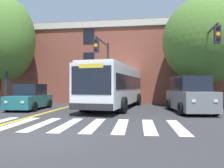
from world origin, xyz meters
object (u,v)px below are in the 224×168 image
(city_bus, at_px, (116,86))
(car_grey_far_lane, at_px, (190,95))
(car_tan_behind_bus, at_px, (124,93))
(street_tree_curbside_small, at_px, (8,40))
(traffic_light_overhead, at_px, (103,60))
(street_tree_curbside_large, at_px, (205,41))
(traffic_light_near_corner, at_px, (207,54))
(car_teal_near_lane, at_px, (30,98))

(city_bus, relative_size, car_grey_far_lane, 2.28)
(car_tan_behind_bus, bearing_deg, street_tree_curbside_small, -143.42)
(city_bus, xyz_separation_m, street_tree_curbside_small, (-10.04, 1.07, 4.17))
(car_tan_behind_bus, relative_size, traffic_light_overhead, 0.71)
(city_bus, distance_m, street_tree_curbside_small, 10.92)
(traffic_light_overhead, height_order, street_tree_curbside_large, street_tree_curbside_large)
(car_tan_behind_bus, bearing_deg, traffic_light_overhead, -95.83)
(city_bus, xyz_separation_m, traffic_light_overhead, (-0.98, -0.32, 1.97))
(car_grey_far_lane, xyz_separation_m, traffic_light_near_corner, (1.27, 0.58, 2.73))
(car_teal_near_lane, distance_m, traffic_light_near_corner, 12.77)
(car_tan_behind_bus, height_order, traffic_light_overhead, traffic_light_overhead)
(city_bus, xyz_separation_m, car_teal_near_lane, (-6.08, -2.18, -0.91))
(city_bus, bearing_deg, street_tree_curbside_small, 173.94)
(car_tan_behind_bus, distance_m, traffic_light_overhead, 9.28)
(car_teal_near_lane, height_order, traffic_light_overhead, traffic_light_overhead)
(traffic_light_near_corner, height_order, traffic_light_overhead, traffic_light_near_corner)
(car_tan_behind_bus, bearing_deg, street_tree_curbside_large, -45.48)
(car_grey_far_lane, height_order, traffic_light_overhead, traffic_light_overhead)
(car_grey_far_lane, relative_size, street_tree_curbside_small, 0.52)
(car_tan_behind_bus, height_order, traffic_light_near_corner, traffic_light_near_corner)
(city_bus, xyz_separation_m, street_tree_curbside_large, (7.02, 1.23, 3.59))
(car_tan_behind_bus, relative_size, traffic_light_near_corner, 0.69)
(street_tree_curbside_large, bearing_deg, street_tree_curbside_small, -179.45)
(traffic_light_near_corner, bearing_deg, car_tan_behind_bus, 121.88)
(car_teal_near_lane, xyz_separation_m, street_tree_curbside_small, (-3.96, 3.25, 5.08))
(car_grey_far_lane, bearing_deg, traffic_light_overhead, 160.65)
(city_bus, height_order, traffic_light_near_corner, traffic_light_near_corner)
(traffic_light_overhead, xyz_separation_m, street_tree_curbside_small, (-9.06, 1.39, 2.20))
(traffic_light_near_corner, bearing_deg, street_tree_curbside_large, 77.53)
(car_tan_behind_bus, relative_size, street_tree_curbside_small, 0.40)
(traffic_light_overhead, relative_size, street_tree_curbside_large, 0.61)
(car_teal_near_lane, distance_m, street_tree_curbside_large, 14.26)
(car_grey_far_lane, height_order, car_tan_behind_bus, car_grey_far_lane)
(car_tan_behind_bus, relative_size, street_tree_curbside_large, 0.44)
(traffic_light_overhead, relative_size, street_tree_curbside_small, 0.56)
(traffic_light_overhead, distance_m, street_tree_curbside_small, 9.42)
(car_grey_far_lane, xyz_separation_m, traffic_light_overhead, (-6.04, 2.12, 2.62))
(car_grey_far_lane, relative_size, street_tree_curbside_large, 0.57)
(street_tree_curbside_large, height_order, street_tree_curbside_small, street_tree_curbside_small)
(car_grey_far_lane, height_order, street_tree_curbside_large, street_tree_curbside_large)
(traffic_light_near_corner, bearing_deg, car_teal_near_lane, -178.53)
(traffic_light_overhead, bearing_deg, car_tan_behind_bus, 84.17)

